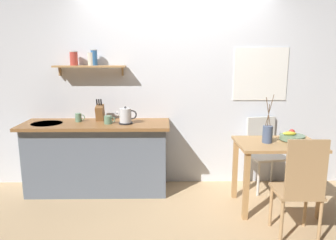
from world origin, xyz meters
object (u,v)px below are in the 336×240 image
(electric_kettle, at_px, (126,116))
(twig_vase, at_px, (267,134))
(fruit_bowl, at_px, (292,137))
(coffee_mug_by_sink, at_px, (79,118))
(dining_chair_near, at_px, (300,185))
(dining_chair_far, at_px, (264,149))
(dining_table, at_px, (277,155))
(knife_block, at_px, (100,112))
(coffee_mug_spare, at_px, (108,120))

(electric_kettle, bearing_deg, twig_vase, -14.55)
(fruit_bowl, height_order, coffee_mug_by_sink, coffee_mug_by_sink)
(dining_chair_near, relative_size, fruit_bowl, 3.65)
(electric_kettle, bearing_deg, dining_chair_far, 5.70)
(dining_table, distance_m, knife_block, 2.21)
(electric_kettle, relative_size, knife_block, 0.88)
(dining_table, distance_m, dining_chair_far, 0.61)
(dining_chair_near, bearing_deg, coffee_mug_spare, 150.95)
(dining_chair_near, xyz_separation_m, electric_kettle, (-1.73, 1.08, 0.45))
(dining_table, relative_size, knife_block, 3.17)
(dining_chair_far, xyz_separation_m, coffee_mug_spare, (-2.00, -0.17, 0.44))
(twig_vase, relative_size, knife_block, 1.89)
(dining_chair_far, xyz_separation_m, knife_block, (-2.13, 0.02, 0.50))
(coffee_mug_by_sink, bearing_deg, dining_chair_far, 1.09)
(dining_table, distance_m, twig_vase, 0.28)
(fruit_bowl, xyz_separation_m, electric_kettle, (-1.92, 0.34, 0.18))
(electric_kettle, bearing_deg, coffee_mug_spare, 179.00)
(knife_block, relative_size, coffee_mug_spare, 2.09)
(dining_chair_far, xyz_separation_m, coffee_mug_by_sink, (-2.39, -0.05, 0.44))
(dining_chair_far, height_order, coffee_mug_spare, coffee_mug_spare)
(electric_kettle, relative_size, coffee_mug_spare, 1.83)
(dining_table, distance_m, electric_kettle, 1.82)
(dining_table, height_order, coffee_mug_spare, coffee_mug_spare)
(dining_chair_near, distance_m, coffee_mug_by_sink, 2.66)
(dining_chair_near, distance_m, knife_block, 2.48)
(dining_chair_far, height_order, knife_block, knife_block)
(dining_chair_near, relative_size, dining_chair_far, 1.09)
(dining_table, relative_size, electric_kettle, 3.62)
(fruit_bowl, xyz_separation_m, twig_vase, (-0.31, -0.08, 0.06))
(dining_table, xyz_separation_m, electric_kettle, (-1.74, 0.42, 0.37))
(dining_chair_near, height_order, fruit_bowl, dining_chair_near)
(coffee_mug_spare, bearing_deg, dining_table, -12.19)
(knife_block, bearing_deg, fruit_bowl, -13.27)
(dining_table, bearing_deg, dining_chair_near, -90.51)
(dining_chair_near, relative_size, twig_vase, 1.88)
(coffee_mug_spare, bearing_deg, electric_kettle, -1.00)
(fruit_bowl, bearing_deg, dining_chair_near, -104.77)
(fruit_bowl, relative_size, coffee_mug_spare, 2.03)
(dining_chair_near, xyz_separation_m, twig_vase, (-0.12, 0.66, 0.32))
(dining_table, height_order, twig_vase, twig_vase)
(knife_block, bearing_deg, dining_chair_far, -0.52)
(fruit_bowl, height_order, knife_block, knife_block)
(dining_table, bearing_deg, electric_kettle, 166.46)
(electric_kettle, relative_size, coffee_mug_by_sink, 2.04)
(electric_kettle, height_order, coffee_mug_by_sink, electric_kettle)
(dining_chair_far, bearing_deg, fruit_bowl, -74.71)
(twig_vase, xyz_separation_m, knife_block, (-1.97, 0.62, 0.14))
(dining_chair_far, bearing_deg, twig_vase, -105.69)
(coffee_mug_by_sink, bearing_deg, dining_table, -13.20)
(knife_block, bearing_deg, electric_kettle, -29.22)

